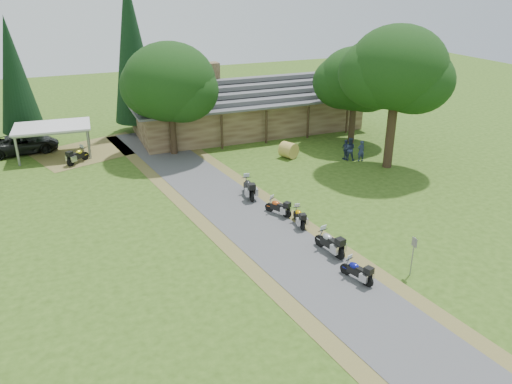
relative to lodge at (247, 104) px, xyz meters
name	(u,v)px	position (x,y,z in m)	size (l,w,h in m)	color
ground	(311,270)	(-6.00, -24.00, -2.45)	(120.00, 120.00, 0.00)	#2E4B15
driveway	(269,236)	(-6.50, -20.00, -2.45)	(46.00, 46.00, 0.00)	#4A4A4D
lodge	(247,104)	(0.00, 0.00, 0.00)	(21.40, 9.40, 4.90)	brown
carport	(54,141)	(-16.92, -1.16, -1.21)	(5.73, 3.82, 2.48)	silver
car_dark_suv	(22,139)	(-19.33, 0.57, -1.31)	(5.95, 2.53, 2.28)	black
motorcycle_row_a	(357,270)	(-4.45, -25.62, -1.87)	(1.69, 0.55, 1.16)	navy
motorcycle_row_b	(330,241)	(-4.34, -22.87, -1.78)	(1.94, 0.63, 1.33)	#A0A3A7
motorcycle_row_c	(299,216)	(-4.37, -19.44, -1.88)	(1.66, 0.54, 1.13)	#CA8602
motorcycle_row_d	(278,206)	(-4.93, -17.76, -1.88)	(1.66, 0.54, 1.14)	#C74E1A
motorcycle_row_e	(249,187)	(-5.59, -14.60, -1.75)	(2.04, 0.66, 1.39)	black
motorcycle_carport_a	(77,155)	(-15.42, -3.68, -1.80)	(1.91, 0.62, 1.31)	yellow
person_a	(361,149)	(4.97, -11.50, -1.48)	(0.55, 0.40, 1.95)	#283351
person_b	(350,147)	(4.28, -10.95, -1.39)	(0.60, 0.43, 2.12)	#283351
person_c	(346,148)	(4.08, -10.70, -1.51)	(0.54, 0.39, 1.89)	#283351
hay_bale	(289,150)	(0.13, -8.64, -1.83)	(1.25, 1.25, 1.14)	#A38B3C
sign_post	(412,257)	(-1.79, -26.20, -1.43)	(0.37, 0.06, 2.04)	gray
oak_lodge_left	(171,96)	(-8.04, -4.31, 2.25)	(7.09, 7.09, 9.39)	black
oak_lodge_right	(355,91)	(6.88, -7.07, 1.97)	(6.14, 6.14, 8.83)	black
oak_driveway	(396,88)	(6.13, -13.34, 3.52)	(6.94, 6.94, 11.93)	black
cedar_near	(132,55)	(-9.50, 3.19, 4.48)	(4.07, 4.07, 13.86)	black
cedar_far	(15,80)	(-19.21, 4.13, 2.78)	(3.50, 3.50, 10.45)	black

